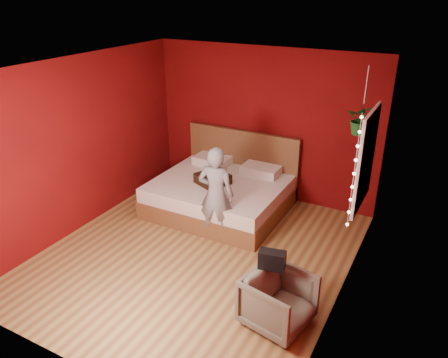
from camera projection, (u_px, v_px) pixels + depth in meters
floor at (197, 254)px, 6.19m from camera, size 4.50×4.50×0.00m
room_walls at (194, 142)px, 5.50m from camera, size 4.04×4.54×2.62m
window at (366, 159)px, 5.45m from camera, size 0.05×0.97×1.27m
fairy_lights at (354, 174)px, 5.04m from camera, size 0.04×0.04×1.45m
bed at (222, 192)px, 7.34m from camera, size 2.11×1.79×1.16m
person at (216, 195)px, 6.28m from camera, size 0.59×0.45×1.46m
armchair at (278, 301)px, 4.81m from camera, size 0.81×0.80×0.63m
handbag at (272, 260)px, 4.80m from camera, size 0.32×0.20×0.21m
throw_pillow at (213, 179)px, 7.08m from camera, size 0.60×0.60×0.16m
hanging_plant at (362, 119)px, 5.56m from camera, size 0.39×0.34×0.88m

